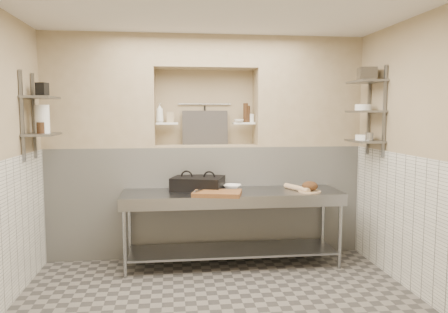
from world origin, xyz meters
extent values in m
cube|color=tan|center=(2.05, 0.00, 1.40)|extent=(0.10, 3.90, 2.80)
cube|color=tan|center=(0.00, 2.00, 1.40)|extent=(4.00, 0.10, 2.80)
cube|color=tan|center=(0.00, -2.00, 1.40)|extent=(4.00, 0.10, 2.80)
cube|color=silver|center=(0.00, 1.75, 0.70)|extent=(4.00, 0.40, 1.40)
cube|color=tan|center=(0.00, 1.75, 1.41)|extent=(1.30, 0.40, 0.02)
cube|color=tan|center=(-1.33, 1.75, 2.10)|extent=(1.35, 0.40, 1.40)
cube|color=tan|center=(1.33, 1.75, 2.10)|extent=(1.35, 0.40, 1.40)
cube|color=tan|center=(0.00, 1.75, 2.60)|extent=(1.30, 0.40, 0.40)
cube|color=silver|center=(1.99, 0.00, 0.70)|extent=(0.02, 3.90, 1.40)
cube|color=white|center=(-0.50, 1.75, 1.70)|extent=(0.28, 0.16, 0.02)
cube|color=white|center=(0.50, 1.75, 1.70)|extent=(0.28, 0.16, 0.02)
cylinder|color=gray|center=(0.00, 1.92, 1.95)|extent=(0.70, 0.02, 0.02)
cylinder|color=black|center=(0.00, 1.90, 1.78)|extent=(0.02, 0.02, 0.30)
cube|color=#383330|center=(0.00, 1.85, 1.64)|extent=(0.60, 0.08, 0.45)
cube|color=slate|center=(-1.98, 1.25, 1.80)|extent=(0.03, 0.03, 0.95)
cube|color=slate|center=(-1.98, 0.85, 1.80)|extent=(0.03, 0.03, 0.95)
cube|color=slate|center=(-1.84, 1.05, 1.60)|extent=(0.30, 0.50, 0.02)
cube|color=slate|center=(-1.84, 1.05, 2.00)|extent=(0.30, 0.50, 0.03)
cube|color=slate|center=(1.98, 1.25, 1.85)|extent=(0.03, 0.03, 1.05)
cube|color=slate|center=(1.98, 0.85, 1.85)|extent=(0.03, 0.03, 1.05)
cube|color=slate|center=(1.84, 1.05, 1.50)|extent=(0.30, 0.50, 0.02)
cube|color=slate|center=(1.84, 1.05, 1.85)|extent=(0.30, 0.50, 0.02)
cube|color=slate|center=(1.84, 1.05, 2.20)|extent=(0.30, 0.50, 0.03)
cube|color=gray|center=(0.27, 1.20, 0.88)|extent=(2.60, 0.70, 0.04)
cube|color=gray|center=(0.27, 1.20, 0.18)|extent=(2.45, 0.60, 0.03)
cube|color=gray|center=(0.27, 0.87, 0.82)|extent=(2.60, 0.02, 0.12)
cylinder|color=gray|center=(-0.97, 0.91, 0.43)|extent=(0.04, 0.04, 0.86)
cylinder|color=gray|center=(-0.97, 1.49, 0.43)|extent=(0.04, 0.04, 0.86)
cylinder|color=gray|center=(1.51, 0.91, 0.43)|extent=(0.04, 0.04, 0.86)
cylinder|color=gray|center=(1.51, 1.49, 0.43)|extent=(0.04, 0.04, 0.86)
cube|color=black|center=(-0.13, 1.34, 0.95)|extent=(0.70, 0.59, 0.11)
cube|color=black|center=(-0.13, 1.34, 1.04)|extent=(0.70, 0.59, 0.05)
cube|color=brown|center=(0.07, 0.97, 0.92)|extent=(0.61, 0.49, 0.05)
cube|color=gray|center=(0.16, 1.11, 0.95)|extent=(0.28, 0.08, 0.01)
cylinder|color=gray|center=(-0.12, 1.02, 0.96)|extent=(0.17, 0.26, 0.03)
imported|color=white|center=(0.29, 1.37, 0.93)|extent=(0.28, 0.28, 0.05)
cylinder|color=tan|center=(1.05, 1.15, 0.93)|extent=(0.23, 0.41, 0.06)
cylinder|color=tan|center=(1.18, 1.05, 0.91)|extent=(0.27, 0.27, 0.02)
ellipsoid|color=#4C2D19|center=(1.18, 1.05, 0.97)|extent=(0.19, 0.19, 0.11)
imported|color=white|center=(-0.59, 1.71, 1.84)|extent=(0.12, 0.12, 0.25)
cube|color=tan|center=(-0.46, 1.78, 1.78)|extent=(0.09, 0.09, 0.13)
imported|color=white|center=(0.43, 1.70, 1.73)|extent=(0.17, 0.17, 0.04)
cylinder|color=#372213|center=(0.55, 1.75, 1.82)|extent=(0.06, 0.06, 0.22)
cylinder|color=#372213|center=(0.52, 1.73, 1.84)|extent=(0.06, 0.06, 0.25)
cylinder|color=white|center=(0.61, 1.75, 1.77)|extent=(0.06, 0.06, 0.11)
cylinder|color=white|center=(-1.84, 1.07, 1.77)|extent=(0.15, 0.15, 0.31)
cylinder|color=#372213|center=(-1.84, 1.00, 1.67)|extent=(0.08, 0.08, 0.12)
cube|color=black|center=(-1.84, 1.12, 2.09)|extent=(0.13, 0.13, 0.15)
cylinder|color=white|center=(1.84, 1.06, 1.54)|extent=(0.21, 0.21, 0.06)
cylinder|color=gray|center=(1.84, 0.93, 1.56)|extent=(0.09, 0.09, 0.09)
cylinder|color=white|center=(1.84, 1.11, 1.90)|extent=(0.20, 0.20, 0.07)
cube|color=gray|center=(1.84, 1.04, 2.29)|extent=(0.24, 0.27, 0.15)
camera|label=1|loc=(-0.45, -3.89, 1.83)|focal=35.00mm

